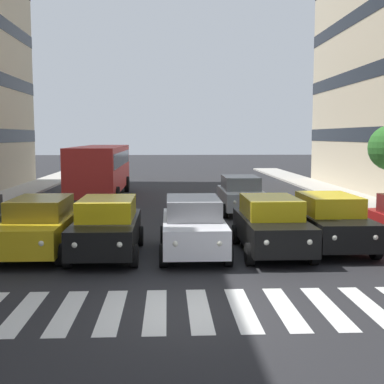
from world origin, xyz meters
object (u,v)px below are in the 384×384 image
at_px(car_1, 330,221).
at_px(car_2, 271,225).
at_px(car_row2_0, 241,194).
at_px(car_3, 193,226).
at_px(car_5, 40,226).
at_px(bus_behind_traffic, 101,166).
at_px(car_4, 107,226).

xyz_separation_m(car_1, car_2, (1.99, 0.54, 0.00)).
relative_size(car_1, car_row2_0, 1.00).
bearing_deg(car_3, car_5, -2.69).
xyz_separation_m(car_2, bus_behind_traffic, (7.04, -14.82, 0.97)).
relative_size(car_5, car_row2_0, 1.00).
height_order(car_1, car_row2_0, same).
distance_m(car_2, car_4, 4.99).
bearing_deg(car_3, car_row2_0, -107.50).
relative_size(car_2, bus_behind_traffic, 0.42).
height_order(car_1, car_2, same).
relative_size(car_3, car_4, 1.00).
height_order(car_5, car_row2_0, same).
bearing_deg(car_4, car_row2_0, -121.86).
distance_m(car_3, bus_behind_traffic, 15.62).
distance_m(car_1, car_2, 2.06).
bearing_deg(car_5, car_2, 178.70).
relative_size(car_2, car_3, 1.00).
height_order(car_row2_0, bus_behind_traffic, bus_behind_traffic).
relative_size(car_3, car_row2_0, 1.00).
bearing_deg(bus_behind_traffic, car_2, 115.41).
bearing_deg(car_4, bus_behind_traffic, -82.16).
bearing_deg(car_1, bus_behind_traffic, -57.69).
bearing_deg(car_4, car_1, -174.88).
height_order(car_1, bus_behind_traffic, bus_behind_traffic).
height_order(car_2, car_3, same).
bearing_deg(car_3, car_1, -172.25).
xyz_separation_m(car_2, car_5, (7.04, -0.16, 0.00)).
bearing_deg(car_row2_0, bus_behind_traffic, -41.61).
xyz_separation_m(car_3, car_5, (4.64, -0.22, 0.00)).
bearing_deg(car_5, car_4, 173.15).
bearing_deg(bus_behind_traffic, car_row2_0, 138.39).
distance_m(car_3, car_row2_0, 8.81).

